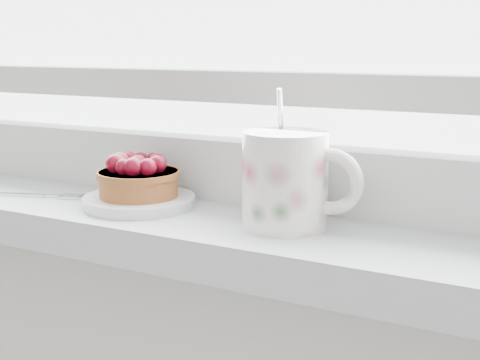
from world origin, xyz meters
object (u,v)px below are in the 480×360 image
Objects in this scene: saucer at (139,201)px; raspberry_tart at (138,177)px; floral_mug at (288,178)px; fork at (34,195)px.

raspberry_tart reaches higher than saucer.
raspberry_tart is (-0.00, -0.00, 0.03)m from saucer.
floral_mug reaches higher than raspberry_tart.
saucer is 0.74× the size of fork.
floral_mug reaches higher than saucer.
fork is at bearing -172.11° from raspberry_tart.
saucer is at bearing -179.17° from floral_mug.
raspberry_tart is 0.55× the size of fork.
floral_mug is (0.18, 0.00, 0.02)m from raspberry_tart.
saucer is 0.18m from floral_mug.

